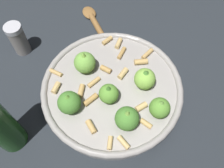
{
  "coord_description": "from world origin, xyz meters",
  "views": [
    {
      "loc": [
        -0.08,
        -0.23,
        0.47
      ],
      "look_at": [
        0.0,
        0.0,
        0.06
      ],
      "focal_mm": 37.0,
      "sensor_mm": 36.0,
      "label": 1
    }
  ],
  "objects": [
    {
      "name": "ground_plane",
      "position": [
        0.0,
        0.0,
        0.0
      ],
      "size": [
        2.4,
        2.4,
        0.0
      ],
      "primitive_type": "plane",
      "color": "#23282D"
    },
    {
      "name": "cooking_pan",
      "position": [
        -0.0,
        -0.0,
        0.03
      ],
      "size": [
        0.3,
        0.3,
        0.1
      ],
      "color": "#9E9993",
      "rests_on": "ground"
    },
    {
      "name": "pepper_shaker",
      "position": [
        -0.17,
        0.2,
        0.04
      ],
      "size": [
        0.04,
        0.04,
        0.09
      ],
      "color": "gray",
      "rests_on": "ground"
    },
    {
      "name": "wooden_spoon",
      "position": [
        0.03,
        0.21,
        0.01
      ],
      "size": [
        0.05,
        0.22,
        0.02
      ],
      "color": "olive",
      "rests_on": "ground"
    }
  ]
}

